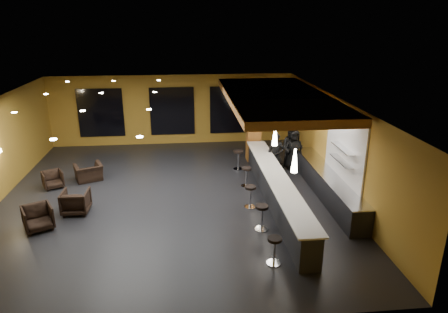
{
  "coord_description": "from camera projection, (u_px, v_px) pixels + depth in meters",
  "views": [
    {
      "loc": [
        0.58,
        -13.33,
        6.2
      ],
      "look_at": [
        2.0,
        0.5,
        1.3
      ],
      "focal_mm": 32.0,
      "sensor_mm": 36.0,
      "label": 1
    }
  ],
  "objects": [
    {
      "name": "staff_a",
      "position": [
        275.0,
        155.0,
        16.0
      ],
      "size": [
        0.78,
        0.63,
        1.85
      ],
      "primitive_type": "imported",
      "rotation": [
        0.0,
        0.0,
        -0.31
      ],
      "color": "black",
      "rests_on": "floor"
    },
    {
      "name": "wall_back",
      "position": [
        172.0,
        110.0,
        20.08
      ],
      "size": [
        12.0,
        0.1,
        3.5
      ],
      "primitive_type": "cube",
      "color": "#A77A25",
      "rests_on": "floor"
    },
    {
      "name": "armchair_c",
      "position": [
        53.0,
        179.0,
        15.19
      ],
      "size": [
        0.95,
        0.96,
        0.65
      ],
      "primitive_type": "imported",
      "rotation": [
        0.0,
        0.0,
        0.48
      ],
      "color": "black",
      "rests_on": "floor"
    },
    {
      "name": "wall_front",
      "position": [
        159.0,
        257.0,
        7.79
      ],
      "size": [
        12.0,
        0.1,
        3.5
      ],
      "primitive_type": "cube",
      "color": "#A77A25",
      "rests_on": "floor"
    },
    {
      "name": "prep_top",
      "position": [
        328.0,
        173.0,
        14.3
      ],
      "size": [
        0.72,
        6.0,
        0.03
      ],
      "primitive_type": "cube",
      "color": "silver",
      "rests_on": "prep_counter"
    },
    {
      "name": "bar_stool_4",
      "position": [
        238.0,
        158.0,
        16.92
      ],
      "size": [
        0.42,
        0.42,
        0.84
      ],
      "rotation": [
        0.0,
        0.0,
        0.18
      ],
      "color": "silver",
      "rests_on": "floor"
    },
    {
      "name": "pendant_1",
      "position": [
        275.0,
        136.0,
        13.62
      ],
      "size": [
        0.2,
        0.2,
        0.7
      ],
      "primitive_type": "cone",
      "color": "white",
      "rests_on": "wood_soffit"
    },
    {
      "name": "staff_c",
      "position": [
        293.0,
        150.0,
        16.83
      ],
      "size": [
        0.9,
        0.63,
        1.75
      ],
      "primitive_type": "imported",
      "rotation": [
        0.0,
        0.0,
        0.09
      ],
      "color": "black",
      "rests_on": "floor"
    },
    {
      "name": "window_center",
      "position": [
        172.0,
        111.0,
        19.99
      ],
      "size": [
        2.2,
        0.06,
        2.4
      ],
      "primitive_type": "cube",
      "color": "black",
      "rests_on": "wall_back"
    },
    {
      "name": "bar_stool_1",
      "position": [
        262.0,
        214.0,
        12.1
      ],
      "size": [
        0.41,
        0.41,
        0.82
      ],
      "rotation": [
        0.0,
        0.0,
        0.42
      ],
      "color": "silver",
      "rests_on": "floor"
    },
    {
      "name": "ceiling",
      "position": [
        166.0,
        100.0,
        13.33
      ],
      "size": [
        12.0,
        13.0,
        0.1
      ],
      "primitive_type": "cube",
      "color": "black"
    },
    {
      "name": "pendant_0",
      "position": [
        295.0,
        160.0,
        11.27
      ],
      "size": [
        0.2,
        0.2,
        0.7
      ],
      "primitive_type": "cone",
      "color": "white",
      "rests_on": "wood_soffit"
    },
    {
      "name": "tile_backsplash",
      "position": [
        345.0,
        148.0,
        13.49
      ],
      "size": [
        0.06,
        3.2,
        2.4
      ],
      "primitive_type": "cube",
      "color": "white",
      "rests_on": "wall_right"
    },
    {
      "name": "floor",
      "position": [
        171.0,
        198.0,
        14.53
      ],
      "size": [
        12.0,
        13.0,
        0.1
      ],
      "primitive_type": "cube",
      "color": "black",
      "rests_on": "ground"
    },
    {
      "name": "wall_shelf_lower",
      "position": [
        342.0,
        161.0,
        13.42
      ],
      "size": [
        0.3,
        1.5,
        0.03
      ],
      "primitive_type": "cube",
      "color": "silver",
      "rests_on": "wall_right"
    },
    {
      "name": "staff_b",
      "position": [
        292.0,
        148.0,
        16.8
      ],
      "size": [
        1.11,
        0.99,
        1.89
      ],
      "primitive_type": "imported",
      "rotation": [
        0.0,
        0.0,
        -0.36
      ],
      "color": "black",
      "rests_on": "floor"
    },
    {
      "name": "wall_right",
      "position": [
        336.0,
        146.0,
        14.52
      ],
      "size": [
        0.1,
        13.0,
        3.5
      ],
      "primitive_type": "cube",
      "color": "#A77A25",
      "rests_on": "floor"
    },
    {
      "name": "window_left",
      "position": [
        101.0,
        113.0,
        19.65
      ],
      "size": [
        2.2,
        0.06,
        2.4
      ],
      "primitive_type": "cube",
      "color": "black",
      "rests_on": "wall_back"
    },
    {
      "name": "armchair_a",
      "position": [
        38.0,
        218.0,
        12.19
      ],
      "size": [
        1.11,
        1.12,
        0.76
      ],
      "primitive_type": "imported",
      "rotation": [
        0.0,
        0.0,
        0.49
      ],
      "color": "black",
      "rests_on": "floor"
    },
    {
      "name": "pendant_2",
      "position": [
        261.0,
        118.0,
        15.96
      ],
      "size": [
        0.2,
        0.2,
        0.7
      ],
      "primitive_type": "cone",
      "color": "white",
      "rests_on": "wood_soffit"
    },
    {
      "name": "bar_stool_0",
      "position": [
        274.0,
        247.0,
        10.42
      ],
      "size": [
        0.39,
        0.39,
        0.78
      ],
      "rotation": [
        0.0,
        0.0,
        0.25
      ],
      "color": "silver",
      "rests_on": "floor"
    },
    {
      "name": "column",
      "position": [
        254.0,
        123.0,
        17.66
      ],
      "size": [
        0.6,
        0.6,
        3.5
      ],
      "primitive_type": "cube",
      "color": "#955821",
      "rests_on": "floor"
    },
    {
      "name": "bar_stool_3",
      "position": [
        246.0,
        174.0,
        15.22
      ],
      "size": [
        0.39,
        0.39,
        0.78
      ],
      "rotation": [
        0.0,
        0.0,
        0.07
      ],
      "color": "silver",
      "rests_on": "floor"
    },
    {
      "name": "wall_shelf_upper",
      "position": [
        343.0,
        148.0,
        13.27
      ],
      "size": [
        0.3,
        1.5,
        0.03
      ],
      "primitive_type": "cube",
      "color": "silver",
      "rests_on": "wall_right"
    },
    {
      "name": "window_right",
      "position": [
        232.0,
        110.0,
        20.28
      ],
      "size": [
        2.2,
        0.06,
        2.4
      ],
      "primitive_type": "cube",
      "color": "black",
      "rests_on": "wall_back"
    },
    {
      "name": "wood_soffit",
      "position": [
        276.0,
        98.0,
        14.72
      ],
      "size": [
        3.6,
        8.0,
        0.28
      ],
      "primitive_type": "cube",
      "color": "#B37034",
      "rests_on": "ceiling"
    },
    {
      "name": "armchair_b",
      "position": [
        76.0,
        201.0,
        13.23
      ],
      "size": [
        0.86,
        0.88,
        0.79
      ],
      "primitive_type": "imported",
      "rotation": [
        0.0,
        0.0,
        3.12
      ],
      "color": "black",
      "rests_on": "floor"
    },
    {
      "name": "armchair_d",
      "position": [
        89.0,
        172.0,
        15.87
      ],
      "size": [
        1.29,
        1.22,
        0.66
      ],
      "primitive_type": "imported",
      "rotation": [
        0.0,
        0.0,
        3.54
      ],
      "color": "black",
      "rests_on": "floor"
    },
    {
      "name": "bar_counter",
      "position": [
        276.0,
        191.0,
        13.76
      ],
      "size": [
        0.6,
        8.0,
        1.0
      ],
      "primitive_type": "cube",
      "color": "black",
      "rests_on": "floor"
    },
    {
      "name": "bar_stool_2",
      "position": [
        250.0,
        194.0,
        13.54
      ],
      "size": [
        0.4,
        0.4,
        0.79
      ],
      "rotation": [
        0.0,
        0.0,
        -0.17
      ],
      "color": "silver",
      "rests_on": "floor"
    },
    {
      "name": "bar_top",
      "position": [
        277.0,
        177.0,
        13.59
      ],
      "size": [
        0.78,
        8.1,
        0.05
      ],
      "primitive_type": "cube",
      "color": "beige",
      "rests_on": "bar_counter"
    },
    {
      "name": "prep_counter",
      "position": [
        327.0,
        185.0,
        14.45
      ],
      "size": [
        0.7,
        6.0,
        0.86
      ],
      "primitive_type": "cube",
      "color": "black",
      "rests_on": "floor"
    }
  ]
}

